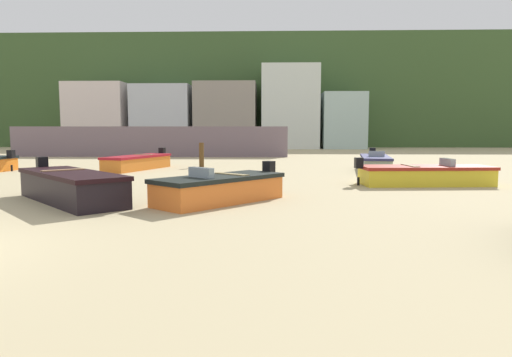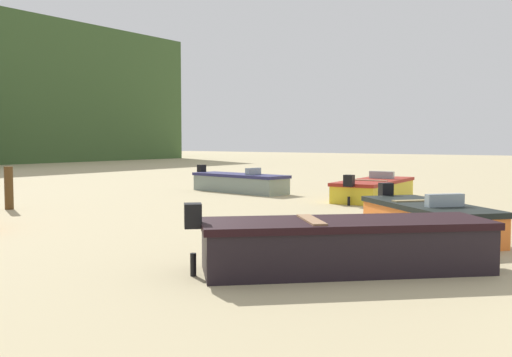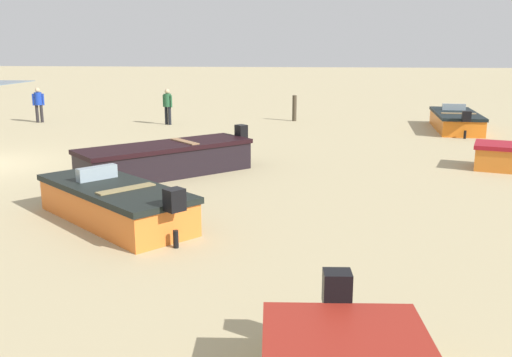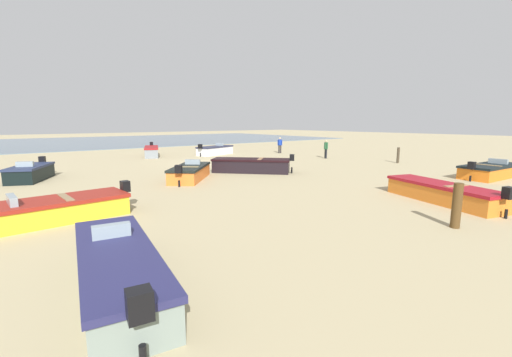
% 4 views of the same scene
% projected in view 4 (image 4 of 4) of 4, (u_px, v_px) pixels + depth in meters
% --- Properties ---
extents(ground_plane, '(160.00, 160.00, 0.00)m').
position_uv_depth(ground_plane, '(210.00, 163.00, 26.43)').
color(ground_plane, tan).
extents(tidal_water, '(80.00, 36.00, 0.06)m').
position_uv_depth(tidal_water, '(99.00, 141.00, 54.47)').
color(tidal_water, slate).
rests_on(tidal_water, ground).
extents(boat_white_0, '(4.41, 2.81, 1.16)m').
position_uv_depth(boat_white_0, '(215.00, 150.00, 32.61)').
color(boat_white_0, silver).
rests_on(boat_white_0, ground).
extents(boat_black_1, '(4.46, 4.61, 1.20)m').
position_uv_depth(boat_black_1, '(252.00, 165.00, 21.24)').
color(boat_black_1, black).
rests_on(boat_black_1, ground).
extents(boat_yellow_2, '(5.20, 2.04, 1.05)m').
position_uv_depth(boat_yellow_2, '(46.00, 211.00, 10.65)').
color(boat_yellow_2, gold).
rests_on(boat_yellow_2, ground).
extents(boat_orange_3, '(2.70, 5.03, 1.08)m').
position_uv_depth(boat_orange_3, '(442.00, 193.00, 13.36)').
color(boat_orange_3, orange).
rests_on(boat_orange_3, ground).
extents(boat_grey_4, '(2.04, 4.99, 1.10)m').
position_uv_depth(boat_grey_4, '(118.00, 268.00, 6.41)').
color(boat_grey_4, gray).
rests_on(boat_grey_4, ground).
extents(boat_black_5, '(2.71, 3.68, 1.15)m').
position_uv_depth(boat_black_5, '(31.00, 173.00, 18.34)').
color(boat_black_5, black).
rests_on(boat_black_5, ground).
extents(boat_orange_6, '(4.92, 2.07, 1.08)m').
position_uv_depth(boat_orange_6, '(491.00, 171.00, 19.29)').
color(boat_orange_6, orange).
rests_on(boat_orange_6, ground).
extents(boat_orange_7, '(3.79, 4.03, 1.09)m').
position_uv_depth(boat_orange_7, '(190.00, 172.00, 18.59)').
color(boat_orange_7, orange).
rests_on(boat_orange_7, ground).
extents(boat_grey_8, '(2.72, 4.67, 1.21)m').
position_uv_depth(boat_grey_8, '(152.00, 151.00, 31.10)').
color(boat_grey_8, gray).
rests_on(boat_grey_8, ground).
extents(mooring_post_near_water, '(0.27, 0.27, 1.38)m').
position_uv_depth(mooring_post_near_water, '(457.00, 206.00, 10.06)').
color(mooring_post_near_water, '#51371B').
rests_on(mooring_post_near_water, ground).
extents(mooring_post_mid_beach, '(0.20, 0.20, 1.22)m').
position_uv_depth(mooring_post_mid_beach, '(398.00, 155.00, 26.05)').
color(mooring_post_mid_beach, '#413728').
rests_on(mooring_post_mid_beach, ground).
extents(beach_walker_foreground, '(0.43, 0.53, 1.62)m').
position_uv_depth(beach_walker_foreground, '(280.00, 144.00, 34.19)').
color(beach_walker_foreground, '#262324').
rests_on(beach_walker_foreground, ground).
extents(beach_walker_distant, '(0.46, 0.51, 1.62)m').
position_uv_depth(beach_walker_distant, '(326.00, 148.00, 29.29)').
color(beach_walker_distant, black).
rests_on(beach_walker_distant, ground).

